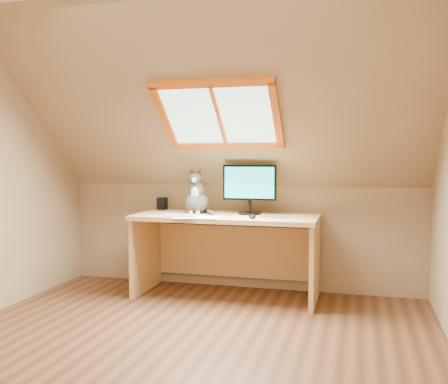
% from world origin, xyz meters
% --- Properties ---
extents(ground, '(3.50, 3.50, 0.00)m').
position_xyz_m(ground, '(0.00, 0.00, 0.00)').
color(ground, brown).
rests_on(ground, ground).
extents(room_shell, '(3.52, 3.52, 2.41)m').
position_xyz_m(room_shell, '(0.00, -0.09, 1.43)').
color(room_shell, tan).
rests_on(room_shell, ground).
extents(desk, '(1.65, 0.72, 0.76)m').
position_xyz_m(desk, '(-0.03, 1.45, 0.53)').
color(desk, '#DCAF68').
rests_on(desk, ground).
extents(monitor, '(0.49, 0.21, 0.45)m').
position_xyz_m(monitor, '(0.17, 1.45, 1.01)').
color(monitor, black).
rests_on(monitor, desk).
extents(cat, '(0.26, 0.30, 0.42)m').
position_xyz_m(cat, '(-0.33, 1.42, 0.90)').
color(cat, '#47423F').
rests_on(cat, desk).
extents(desk_speaker, '(0.09, 0.09, 0.12)m').
position_xyz_m(desk_speaker, '(-0.76, 1.63, 0.82)').
color(desk_speaker, black).
rests_on(desk_speaker, desk).
extents(graphics_tablet, '(0.31, 0.24, 0.01)m').
position_xyz_m(graphics_tablet, '(-0.38, 1.15, 0.76)').
color(graphics_tablet, '#B2B2B7').
rests_on(graphics_tablet, desk).
extents(mouse, '(0.10, 0.13, 0.03)m').
position_xyz_m(mouse, '(0.26, 1.17, 0.77)').
color(mouse, black).
rests_on(mouse, desk).
extents(papers, '(0.33, 0.27, 0.00)m').
position_xyz_m(papers, '(-0.19, 1.12, 0.76)').
color(papers, white).
rests_on(papers, desk).
extents(cables, '(0.51, 0.26, 0.01)m').
position_xyz_m(cables, '(0.34, 1.26, 0.76)').
color(cables, silver).
rests_on(cables, desk).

